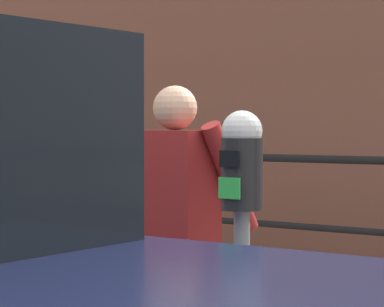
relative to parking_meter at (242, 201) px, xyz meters
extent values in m
cylinder|color=black|center=(0.00, 0.00, 0.11)|extent=(0.18, 0.18, 0.31)
sphere|color=silver|center=(0.00, 0.00, 0.30)|extent=(0.18, 0.18, 0.18)
cube|color=black|center=(0.00, -0.09, 0.18)|extent=(0.10, 0.01, 0.07)
cube|color=green|center=(0.00, -0.09, 0.06)|extent=(0.11, 0.01, 0.09)
cube|color=maroon|center=(-0.47, 0.15, 0.01)|extent=(0.44, 0.29, 0.59)
sphere|color=tan|center=(-0.47, 0.15, 0.41)|extent=(0.21, 0.21, 0.21)
cylinder|color=maroon|center=(-0.72, 0.20, 0.02)|extent=(0.09, 0.09, 0.55)
cylinder|color=maroon|center=(-0.21, 0.23, 0.08)|extent=(0.15, 0.35, 0.53)
cylinder|color=black|center=(-2.24, 2.67, -0.50)|extent=(0.06, 0.06, 1.14)
camera|label=1|loc=(2.02, -3.16, 0.32)|focal=81.90mm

